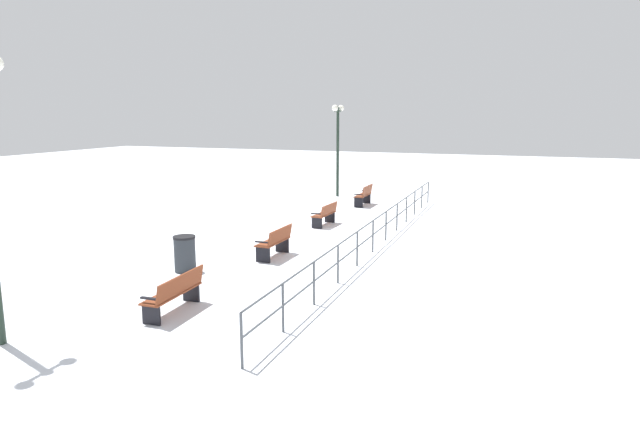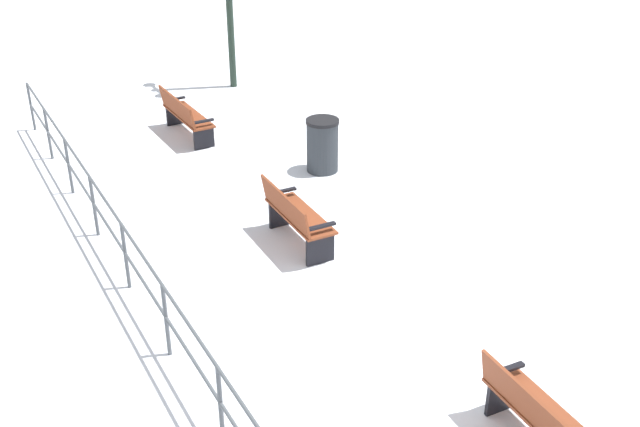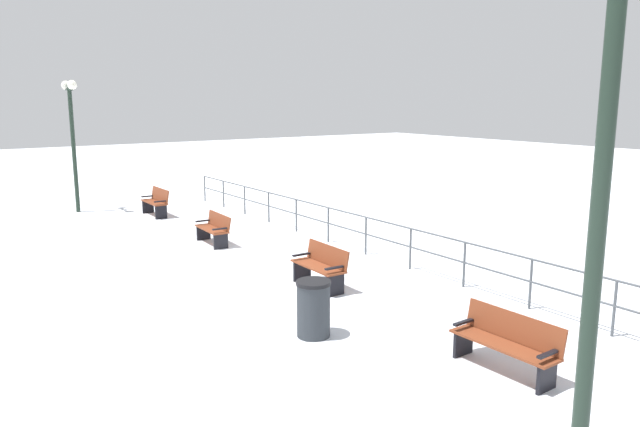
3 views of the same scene
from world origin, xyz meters
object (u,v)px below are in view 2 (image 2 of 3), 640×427
at_px(bench_second, 539,417).
at_px(bench_fourth, 185,115).
at_px(trash_bin, 322,145).
at_px(bench_third, 296,216).

bearing_deg(bench_second, bench_fourth, 93.63).
distance_m(bench_second, trash_bin, 7.12).
bearing_deg(trash_bin, bench_fourth, 120.28).
xyz_separation_m(bench_second, bench_third, (-0.20, 4.84, 0.03)).
bearing_deg(bench_second, trash_bin, 81.19).
height_order(bench_second, bench_third, bench_third).
bearing_deg(trash_bin, bench_second, -101.57).
xyz_separation_m(bench_fourth, trash_bin, (1.57, -2.70, 0.03)).
distance_m(bench_third, bench_fourth, 4.83).
distance_m(bench_second, bench_third, 4.84).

